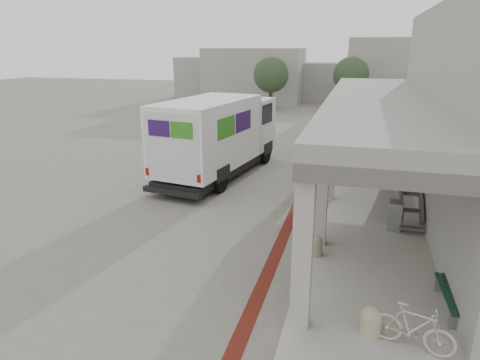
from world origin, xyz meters
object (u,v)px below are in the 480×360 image
(utility_cabinet, at_px, (395,215))
(bicycle_cream, at_px, (414,328))
(fedex_truck, at_px, (219,134))
(bench, at_px, (451,297))

(utility_cabinet, relative_size, bicycle_cream, 0.58)
(bicycle_cream, bearing_deg, fedex_truck, 50.63)
(bench, xyz_separation_m, bicycle_cream, (-0.94, -1.59, 0.17))
(bench, relative_size, bicycle_cream, 1.14)
(fedex_truck, xyz_separation_m, bench, (8.20, -8.86, -1.46))
(utility_cabinet, bearing_deg, bicycle_cream, -84.06)
(bench, distance_m, bicycle_cream, 1.86)
(fedex_truck, height_order, utility_cabinet, fedex_truck)
(fedex_truck, distance_m, bicycle_cream, 12.79)
(fedex_truck, bearing_deg, utility_cabinet, -23.07)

